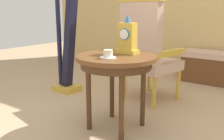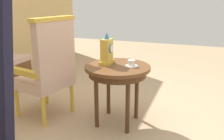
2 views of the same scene
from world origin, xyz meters
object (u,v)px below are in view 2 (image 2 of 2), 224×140
Objects in this scene: armchair at (49,67)px; window_bench at (0,75)px; mantel_clock at (107,52)px; side_table at (117,73)px; teacup_left at (132,64)px.

armchair is 1.15× the size of window_bench.
window_bench is (0.48, 1.22, -0.37)m from armchair.
mantel_clock is at bearing -76.48° from armchair.
armchair is (-0.13, 0.76, 0.02)m from side_table.
mantel_clock is (0.00, 0.27, 0.11)m from teacup_left.
mantel_clock is 1.97m from window_bench.
teacup_left is 2.20m from window_bench.
window_bench is at bearing 79.94° from side_table.
armchair reaches higher than teacup_left.
teacup_left is at bearing -81.96° from side_table.
armchair is (-0.15, 0.90, -0.09)m from teacup_left.
window_bench is at bearing 81.15° from teacup_left.
teacup_left is at bearing -80.71° from armchair.
mantel_clock is (0.02, 0.13, 0.21)m from side_table.
side_table is 2.04× the size of mantel_clock.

